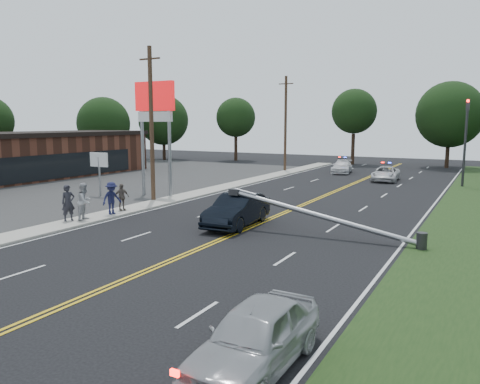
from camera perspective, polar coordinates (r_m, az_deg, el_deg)
The scene contains 24 objects.
ground at distance 16.85m, azimuth -11.93°, elevation -9.67°, with size 120.00×120.00×0.00m, color black.
parking_lot at distance 38.04m, azimuth -25.18°, elevation -0.18°, with size 25.00×60.00×0.01m, color #2D2D2D.
sidewalk at distance 29.54m, azimuth -11.73°, elevation -1.71°, with size 1.80×70.00×0.12m, color #A8A398.
centerline_yellow at distance 25.01m, azimuth 3.13°, elevation -3.50°, with size 0.36×80.00×0.00m, color gold.
pharmacy_building at distance 46.62m, azimuth -27.21°, elevation 3.86°, with size 8.40×30.40×4.30m.
pylon_sign at distance 33.52m, azimuth -10.33°, elevation 9.71°, with size 3.20×0.35×8.00m.
small_sign at distance 34.50m, azimuth -16.81°, elevation 3.36°, with size 1.60×0.14×3.10m.
traffic_signal at distance 42.15m, azimuth 25.81°, elevation 6.29°, with size 0.28×0.41×7.05m.
fallen_streetlight at distance 21.49m, azimuth 10.96°, elevation -3.15°, with size 9.36×0.44×1.91m.
utility_pole_mid at distance 31.13m, azimuth -10.74°, elevation 8.12°, with size 1.60×0.28×10.00m.
utility_pole_far at distance 50.13m, azimuth 5.57°, elevation 8.31°, with size 1.60×0.28×10.00m.
tree_3 at distance 63.48m, azimuth -16.29°, elevation 8.03°, with size 6.73×6.73×8.45m.
tree_4 at distance 66.90m, azimuth -9.32°, elevation 8.64°, with size 6.95×6.95×9.00m.
tree_5 at distance 64.42m, azimuth -0.52°, elevation 9.07°, with size 5.33×5.33×8.55m.
tree_6 at distance 60.12m, azimuth 13.75°, elevation 9.52°, with size 5.49×5.49×9.31m.
tree_7 at distance 59.06m, azimuth 24.22°, elevation 8.60°, with size 7.51×7.51×9.84m.
crashed_sedan at distance 23.64m, azimuth -0.38°, elevation -2.21°, with size 1.72×4.93×1.63m, color black.
waiting_sedan at distance 10.35m, azimuth 1.90°, elevation -17.19°, with size 1.68×4.18×1.42m, color #9C9FA4.
emergency_a at distance 43.91m, azimuth 17.33°, elevation 2.13°, with size 2.12×4.60×1.28m, color silver.
emergency_b at distance 49.58m, azimuth 12.33°, elevation 3.01°, with size 1.80×4.43×1.29m, color silver.
bystander_a at distance 25.81m, azimuth -20.21°, elevation -1.26°, with size 0.69×0.45×1.89m, color #232229.
bystander_b at distance 25.81m, azimuth -18.39°, elevation -1.09°, with size 0.95×0.74×1.96m, color #A7A7AC.
bystander_c at distance 26.95m, azimuth -15.37°, elevation -0.73°, with size 1.17×0.67×1.81m, color #181A3D.
bystander_d at distance 27.97m, azimuth -14.25°, elevation -0.60°, with size 0.93×0.39×1.58m, color #5F534C.
Camera 1 is at (10.53, -12.09, 5.19)m, focal length 35.00 mm.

